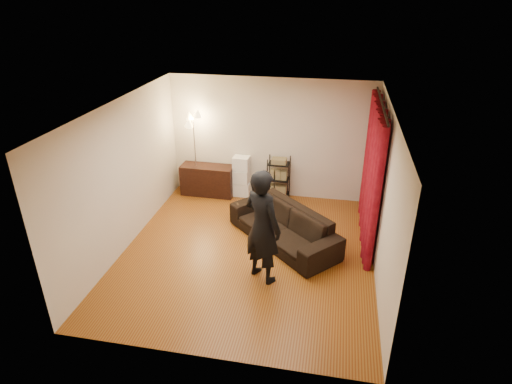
% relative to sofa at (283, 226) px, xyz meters
% --- Properties ---
extents(floor, '(5.00, 5.00, 0.00)m').
position_rel_sofa_xyz_m(floor, '(-0.59, -0.51, -0.34)').
color(floor, brown).
rests_on(floor, ground).
extents(ceiling, '(5.00, 5.00, 0.00)m').
position_rel_sofa_xyz_m(ceiling, '(-0.59, -0.51, 2.36)').
color(ceiling, white).
rests_on(ceiling, ground).
extents(wall_back, '(5.00, 0.00, 5.00)m').
position_rel_sofa_xyz_m(wall_back, '(-0.59, 1.99, 1.01)').
color(wall_back, beige).
rests_on(wall_back, ground).
extents(wall_front, '(5.00, 0.00, 5.00)m').
position_rel_sofa_xyz_m(wall_front, '(-0.59, -3.01, 1.01)').
color(wall_front, beige).
rests_on(wall_front, ground).
extents(wall_left, '(0.00, 5.00, 5.00)m').
position_rel_sofa_xyz_m(wall_left, '(-2.84, -0.51, 1.01)').
color(wall_left, beige).
rests_on(wall_left, ground).
extents(wall_right, '(0.00, 5.00, 5.00)m').
position_rel_sofa_xyz_m(wall_right, '(1.66, -0.51, 1.01)').
color(wall_right, beige).
rests_on(wall_right, ground).
extents(curtain_rod, '(0.04, 2.65, 0.04)m').
position_rel_sofa_xyz_m(curtain_rod, '(1.56, 0.62, 2.24)').
color(curtain_rod, black).
rests_on(curtain_rod, wall_right).
extents(curtain, '(0.22, 2.65, 2.55)m').
position_rel_sofa_xyz_m(curtain, '(1.54, 0.62, 0.93)').
color(curtain, maroon).
rests_on(curtain, ground).
extents(sofa, '(2.33, 2.25, 0.68)m').
position_rel_sofa_xyz_m(sofa, '(0.00, 0.00, 0.00)').
color(sofa, black).
rests_on(sofa, ground).
extents(person, '(0.85, 0.78, 1.94)m').
position_rel_sofa_xyz_m(person, '(-0.20, -1.17, 0.63)').
color(person, black).
rests_on(person, ground).
extents(media_cabinet, '(1.21, 0.47, 0.70)m').
position_rel_sofa_xyz_m(media_cabinet, '(-2.00, 1.72, 0.01)').
color(media_cabinet, black).
rests_on(media_cabinet, ground).
extents(storage_boxes, '(0.39, 0.32, 0.95)m').
position_rel_sofa_xyz_m(storage_boxes, '(-1.22, 1.80, 0.14)').
color(storage_boxes, silver).
rests_on(storage_boxes, ground).
extents(wire_shelf, '(0.49, 0.36, 1.02)m').
position_rel_sofa_xyz_m(wire_shelf, '(-0.35, 1.75, 0.17)').
color(wire_shelf, black).
rests_on(wire_shelf, ground).
extents(floor_lamp, '(0.45, 0.45, 1.94)m').
position_rel_sofa_xyz_m(floor_lamp, '(-2.25, 1.67, 0.63)').
color(floor_lamp, silver).
rests_on(floor_lamp, ground).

